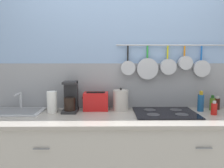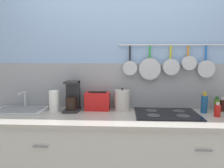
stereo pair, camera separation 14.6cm
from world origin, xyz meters
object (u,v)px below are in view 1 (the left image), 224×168
object	(u,v)px
coffee_maker	(71,99)
bottle_vinegar	(214,109)
toaster	(96,101)
bottle_sesame_oil	(201,102)
bottle_cooking_wine	(217,103)
bottle_dish_soap	(212,104)
kettle	(121,100)
paper_towel_roll	(52,102)

from	to	relation	value
coffee_maker	bottle_vinegar	distance (m)	1.47
coffee_maker	toaster	world-z (taller)	coffee_maker
bottle_sesame_oil	bottle_cooking_wine	bearing A→B (deg)	20.74
bottle_sesame_oil	coffee_maker	bearing A→B (deg)	179.47
coffee_maker	bottle_cooking_wine	distance (m)	1.60
bottle_dish_soap	bottle_vinegar	bearing A→B (deg)	-110.38
kettle	bottle_cooking_wine	xyz separation A→B (m)	(1.07, 0.03, -0.04)
coffee_maker	bottle_cooking_wine	xyz separation A→B (m)	(1.60, 0.07, -0.07)
coffee_maker	kettle	world-z (taller)	coffee_maker
bottle_sesame_oil	bottle_dish_soap	xyz separation A→B (m)	(0.14, 0.04, -0.02)
paper_towel_roll	bottle_sesame_oil	xyz separation A→B (m)	(1.57, 0.03, -0.01)
kettle	toaster	bearing A→B (deg)	179.23
paper_towel_roll	bottle_dish_soap	world-z (taller)	paper_towel_roll
coffee_maker	bottle_cooking_wine	size ratio (longest dim) A/B	2.15
toaster	bottle_cooking_wine	xyz separation A→B (m)	(1.34, 0.02, -0.03)
kettle	bottle_dish_soap	world-z (taller)	kettle
kettle	bottle_vinegar	world-z (taller)	kettle
toaster	bottle_cooking_wine	bearing A→B (deg)	0.95
paper_towel_roll	kettle	distance (m)	0.73
kettle	bottle_cooking_wine	bearing A→B (deg)	1.38
bottle_vinegar	toaster	bearing A→B (deg)	170.20
kettle	bottle_vinegar	distance (m)	0.95
bottle_cooking_wine	bottle_dish_soap	bearing A→B (deg)	-150.68
toaster	kettle	world-z (taller)	kettle
paper_towel_roll	bottle_cooking_wine	world-z (taller)	paper_towel_roll
bottle_dish_soap	bottle_cooking_wine	size ratio (longest dim) A/B	1.09
bottle_dish_soap	bottle_cooking_wine	world-z (taller)	bottle_dish_soap
kettle	bottle_vinegar	bearing A→B (deg)	-12.36
toaster	bottle_vinegar	size ratio (longest dim) A/B	2.00
coffee_maker	bottle_sesame_oil	world-z (taller)	coffee_maker
coffee_maker	bottle_sesame_oil	size ratio (longest dim) A/B	1.48
kettle	bottle_dish_soap	distance (m)	1.00
bottle_sesame_oil	bottle_cooking_wine	xyz separation A→B (m)	(0.22, 0.08, -0.03)
bottle_vinegar	bottle_dish_soap	size ratio (longest dim) A/B	0.86
bottle_vinegar	bottle_cooking_wine	size ratio (longest dim) A/B	0.94
kettle	bottle_vinegar	xyz separation A→B (m)	(0.93, -0.20, -0.05)
kettle	bottle_sesame_oil	xyz separation A→B (m)	(0.85, -0.06, -0.02)
bottle_cooking_wine	bottle_vinegar	bearing A→B (deg)	-121.71
bottle_sesame_oil	bottle_dish_soap	bearing A→B (deg)	16.10
bottle_sesame_oil	kettle	bearing A→B (deg)	176.23
paper_towel_roll	toaster	xyz separation A→B (m)	(0.45, 0.09, -0.01)
bottle_sesame_oil	bottle_cooking_wine	world-z (taller)	bottle_sesame_oil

